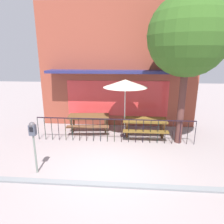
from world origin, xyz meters
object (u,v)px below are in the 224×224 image
parking_meter_near (33,134)px  picnic_table_left (89,119)px  street_tree (188,37)px  picnic_table_right (145,123)px  patio_umbrella (125,84)px

parking_meter_near → picnic_table_left: bearing=74.7°
picnic_table_left → street_tree: size_ratio=0.35×
picnic_table_left → parking_meter_near: 3.55m
picnic_table_right → parking_meter_near: parking_meter_near is taller
picnic_table_right → parking_meter_near: size_ratio=1.14×
picnic_table_left → street_tree: street_tree is taller
picnic_table_left → patio_umbrella: 2.32m
patio_umbrella → street_tree: 2.81m
parking_meter_near → patio_umbrella: bearing=50.0°
picnic_table_left → patio_umbrella: (1.60, -0.37, 1.63)m
picnic_table_left → street_tree: 5.12m
picnic_table_right → parking_meter_near: (-3.37, -3.00, 0.61)m
picnic_table_right → patio_umbrella: 1.84m
picnic_table_right → patio_umbrella: size_ratio=0.75×
picnic_table_left → picnic_table_right: (2.45, -0.37, 0.00)m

